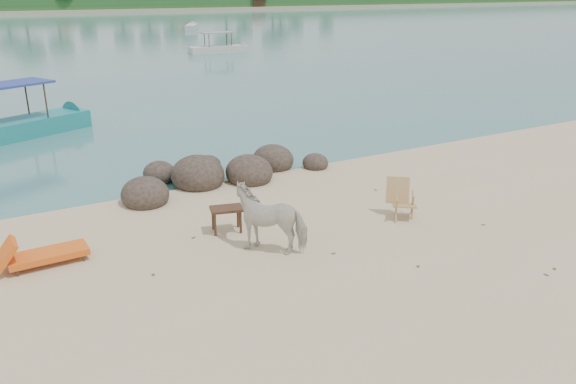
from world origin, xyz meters
name	(u,v)px	position (x,y,z in m)	size (l,w,h in m)	color
boulders	(218,174)	(0.36, 6.12, 0.22)	(6.40, 2.97, 1.11)	#2E261E
cow	(271,218)	(-0.36, 1.52, 0.69)	(0.74, 1.63, 1.38)	silver
side_table	(227,221)	(-0.86, 2.73, 0.29)	(0.71, 0.46, 0.57)	#331E14
lounge_chair	(48,252)	(-4.59, 3.05, 0.28)	(1.88, 0.66, 0.56)	#DC4B19
deck_chair	(405,201)	(3.14, 1.36, 0.47)	(0.60, 0.66, 0.94)	tan
boat_near	(4,94)	(-4.37, 14.60, 1.63)	(6.71, 1.51, 3.26)	#1C7C7F
boat_mid	(218,35)	(13.83, 38.10, 1.39)	(5.70, 1.28, 2.78)	beige
boat_far	(192,26)	(22.20, 67.26, 0.35)	(6.01, 1.35, 0.70)	#B4B5B0
dead_leaves	(360,256)	(1.06, 0.29, 0.00)	(8.45, 5.83, 0.00)	brown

